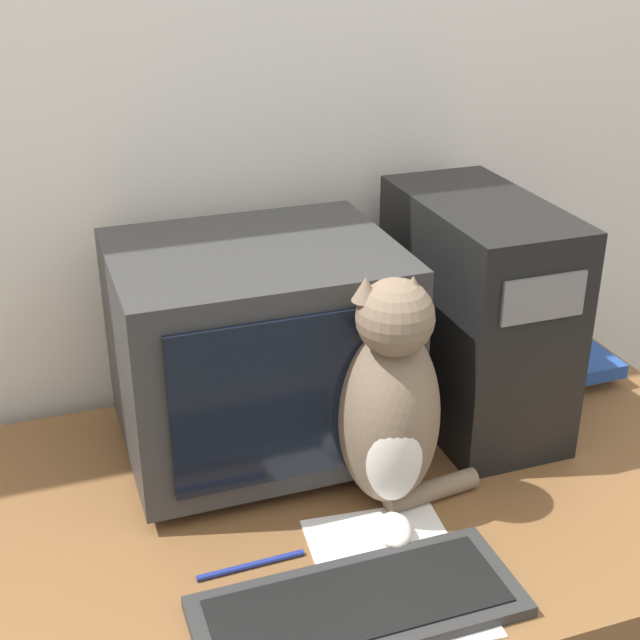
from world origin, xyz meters
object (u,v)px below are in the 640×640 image
at_px(computer_tower, 475,312).
at_px(book_stack, 565,359).
at_px(crt_monitor, 257,350).
at_px(pen, 251,565).
at_px(keyboard, 358,606).
at_px(cat, 390,407).

height_order(computer_tower, book_stack, computer_tower).
relative_size(crt_monitor, computer_tower, 1.11).
relative_size(computer_tower, pen, 2.56).
distance_m(keyboard, cat, 0.30).
height_order(book_stack, pen, book_stack).
xyz_separation_m(crt_monitor, pen, (-0.10, -0.29, -0.19)).
bearing_deg(computer_tower, pen, -150.33).
bearing_deg(cat, crt_monitor, 142.47).
height_order(crt_monitor, computer_tower, computer_tower).
distance_m(crt_monitor, pen, 0.36).
height_order(computer_tower, keyboard, computer_tower).
xyz_separation_m(book_stack, pen, (-0.75, -0.36, -0.02)).
relative_size(book_stack, pen, 1.27).
bearing_deg(computer_tower, keyboard, -132.70).
bearing_deg(crt_monitor, book_stack, 5.58).
height_order(cat, book_stack, cat).
bearing_deg(keyboard, book_stack, 37.33).
relative_size(computer_tower, cat, 1.04).
distance_m(computer_tower, pen, 0.60).
relative_size(keyboard, cat, 1.13).
bearing_deg(book_stack, cat, -152.00).
bearing_deg(crt_monitor, computer_tower, -1.52).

